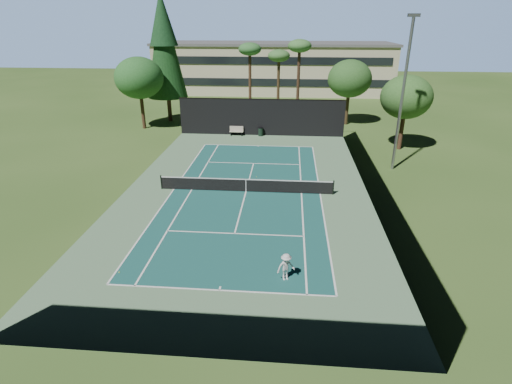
# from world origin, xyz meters

# --- Properties ---
(ground) EXTENTS (160.00, 160.00, 0.00)m
(ground) POSITION_xyz_m (0.00, 0.00, 0.00)
(ground) COLOR #365520
(ground) RESTS_ON ground
(apron_slab) EXTENTS (18.00, 32.00, 0.01)m
(apron_slab) POSITION_xyz_m (0.00, 0.00, 0.01)
(apron_slab) COLOR #59805A
(apron_slab) RESTS_ON ground
(court_surface) EXTENTS (10.97, 23.77, 0.01)m
(court_surface) POSITION_xyz_m (0.00, 0.00, 0.01)
(court_surface) COLOR #19514C
(court_surface) RESTS_ON ground
(court_lines) EXTENTS (11.07, 23.87, 0.01)m
(court_lines) POSITION_xyz_m (0.00, 0.00, 0.02)
(court_lines) COLOR white
(court_lines) RESTS_ON ground
(tennis_net) EXTENTS (12.90, 0.10, 1.10)m
(tennis_net) POSITION_xyz_m (0.00, 0.00, 0.56)
(tennis_net) COLOR black
(tennis_net) RESTS_ON ground
(fence) EXTENTS (18.04, 32.05, 4.03)m
(fence) POSITION_xyz_m (0.00, 0.06, 2.01)
(fence) COLOR black
(fence) RESTS_ON ground
(player) EXTENTS (1.07, 0.86, 1.44)m
(player) POSITION_xyz_m (3.11, -10.72, 0.72)
(player) COLOR silver
(player) RESTS_ON ground
(tennis_ball_a) EXTENTS (0.07, 0.07, 0.07)m
(tennis_ball_a) POSITION_xyz_m (-5.29, -10.87, 0.04)
(tennis_ball_a) COLOR #D1E433
(tennis_ball_a) RESTS_ON ground
(tennis_ball_b) EXTENTS (0.06, 0.06, 0.06)m
(tennis_ball_b) POSITION_xyz_m (-4.39, 1.35, 0.03)
(tennis_ball_b) COLOR #BEDC32
(tennis_ball_b) RESTS_ON ground
(tennis_ball_c) EXTENTS (0.06, 0.06, 0.06)m
(tennis_ball_c) POSITION_xyz_m (0.53, 3.06, 0.03)
(tennis_ball_c) COLOR #DCF638
(tennis_ball_c) RESTS_ON ground
(tennis_ball_d) EXTENTS (0.07, 0.07, 0.07)m
(tennis_ball_d) POSITION_xyz_m (-6.72, 3.74, 0.04)
(tennis_ball_d) COLOR #BFE233
(tennis_ball_d) RESTS_ON ground
(park_bench) EXTENTS (1.50, 0.45, 1.02)m
(park_bench) POSITION_xyz_m (-2.73, 15.71, 0.55)
(park_bench) COLOR #BEB79D
(park_bench) RESTS_ON ground
(trash_bin) EXTENTS (0.56, 0.56, 0.95)m
(trash_bin) POSITION_xyz_m (-0.04, 15.70, 0.48)
(trash_bin) COLOR black
(trash_bin) RESTS_ON ground
(pine_tree) EXTENTS (4.80, 4.80, 15.00)m
(pine_tree) POSITION_xyz_m (-12.00, 22.00, 9.55)
(pine_tree) COLOR #472D1E
(pine_tree) RESTS_ON ground
(palm_a) EXTENTS (2.80, 2.80, 9.32)m
(palm_a) POSITION_xyz_m (-2.00, 24.00, 8.19)
(palm_a) COLOR #48301F
(palm_a) RESTS_ON ground
(palm_b) EXTENTS (2.80, 2.80, 8.42)m
(palm_b) POSITION_xyz_m (1.50, 26.00, 7.36)
(palm_b) COLOR #43301D
(palm_b) RESTS_ON ground
(palm_c) EXTENTS (2.80, 2.80, 9.77)m
(palm_c) POSITION_xyz_m (4.00, 23.00, 8.60)
(palm_c) COLOR #3E281A
(palm_c) RESTS_ON ground
(decid_tree_a) EXTENTS (5.12, 5.12, 7.62)m
(decid_tree_a) POSITION_xyz_m (10.00, 22.00, 5.42)
(decid_tree_a) COLOR #3F2F1B
(decid_tree_a) RESTS_ON ground
(decid_tree_b) EXTENTS (4.80, 4.80, 7.14)m
(decid_tree_b) POSITION_xyz_m (14.00, 12.00, 5.08)
(decid_tree_b) COLOR #4D3121
(decid_tree_b) RESTS_ON ground
(decid_tree_c) EXTENTS (5.44, 5.44, 8.09)m
(decid_tree_c) POSITION_xyz_m (-14.00, 18.00, 5.76)
(decid_tree_c) COLOR #49301F
(decid_tree_c) RESTS_ON ground
(campus_building) EXTENTS (40.50, 12.50, 8.30)m
(campus_building) POSITION_xyz_m (0.00, 45.98, 4.21)
(campus_building) COLOR beige
(campus_building) RESTS_ON ground
(light_pole) EXTENTS (0.90, 0.25, 12.22)m
(light_pole) POSITION_xyz_m (12.00, 6.00, 6.46)
(light_pole) COLOR #909298
(light_pole) RESTS_ON ground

